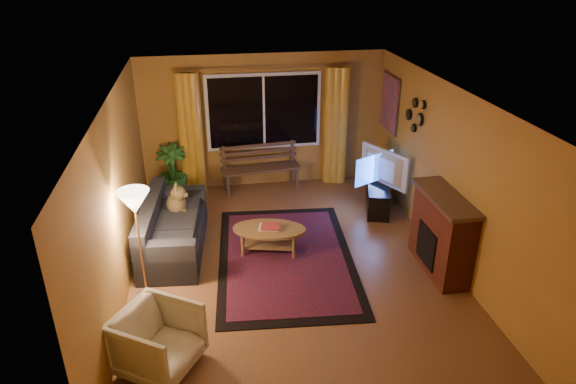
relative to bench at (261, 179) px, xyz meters
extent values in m
cube|color=brown|center=(0.11, -2.70, -0.23)|extent=(4.50, 6.00, 0.02)
cube|color=white|center=(0.11, -2.70, 2.29)|extent=(4.50, 6.00, 0.02)
cube|color=#B37F32|center=(0.11, 0.31, 1.03)|extent=(4.50, 0.02, 2.50)
cube|color=#B37F32|center=(-2.15, -2.70, 1.03)|extent=(0.02, 6.00, 2.50)
cube|color=#B37F32|center=(2.37, -2.70, 1.03)|extent=(0.02, 6.00, 2.50)
cube|color=black|center=(0.11, 0.25, 1.23)|extent=(2.00, 0.02, 1.30)
cylinder|color=#BF8C3F|center=(0.11, 0.20, 2.03)|extent=(3.20, 0.03, 0.03)
cylinder|color=gold|center=(-1.24, 0.18, 0.90)|extent=(0.36, 0.36, 2.24)
cylinder|color=gold|center=(1.46, 0.18, 0.90)|extent=(0.36, 0.36, 2.24)
cube|color=#463121|center=(0.00, 0.00, 0.00)|extent=(1.51, 0.59, 0.44)
imported|color=#235B1E|center=(-1.63, -0.01, 0.28)|extent=(0.56, 0.56, 0.99)
cube|color=black|center=(-1.55, -1.93, 0.17)|extent=(1.01, 2.02, 0.79)
imported|color=beige|center=(-1.63, -4.39, 0.18)|extent=(1.02, 1.04, 0.79)
cylinder|color=#BF8C3F|center=(-1.89, -3.07, 0.55)|extent=(0.28, 0.28, 1.54)
cube|color=maroon|center=(0.07, -2.47, -0.21)|extent=(2.20, 3.25, 0.02)
cylinder|color=olive|center=(-0.14, -2.22, -0.02)|extent=(1.32, 1.32, 0.40)
cube|color=black|center=(1.93, -1.11, 0.01)|extent=(0.65, 1.15, 0.45)
imported|color=black|center=(1.93, -1.11, 0.54)|extent=(0.61, 1.02, 0.62)
cube|color=maroon|center=(2.16, -3.10, 0.33)|extent=(0.40, 1.20, 1.10)
cube|color=#E94C1F|center=(2.33, -0.25, 1.43)|extent=(0.04, 0.76, 0.96)
camera|label=1|loc=(-0.98, -8.84, 3.91)|focal=32.00mm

